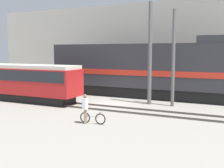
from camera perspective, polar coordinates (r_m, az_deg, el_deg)
ground_plane at (r=23.44m, az=-0.67°, el=-4.04°), size 120.00×120.00×0.00m
track_near at (r=21.72m, az=-2.95°, el=-4.71°), size 60.00×1.51×0.14m
track_far at (r=27.50m, az=3.51°, el=-2.31°), size 60.00×1.51×0.14m
building_backdrop at (r=35.20m, az=8.82°, el=7.50°), size 42.62×6.00×9.83m
freight_locomotive at (r=26.88m, az=5.40°, el=2.99°), size 17.24×3.04×5.64m
streetcar at (r=25.54m, az=-16.95°, el=0.70°), size 10.06×2.54×3.20m
bicycle at (r=17.07m, az=-3.96°, el=-6.95°), size 1.68×0.44×0.73m
person at (r=16.95m, az=-5.46°, el=-4.41°), size 0.25×0.38×1.80m
utility_pole_left at (r=23.06m, az=7.72°, el=6.11°), size 0.32×0.32×8.30m
utility_pole_center at (r=22.55m, az=12.36°, el=5.11°), size 0.27×0.27×7.60m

